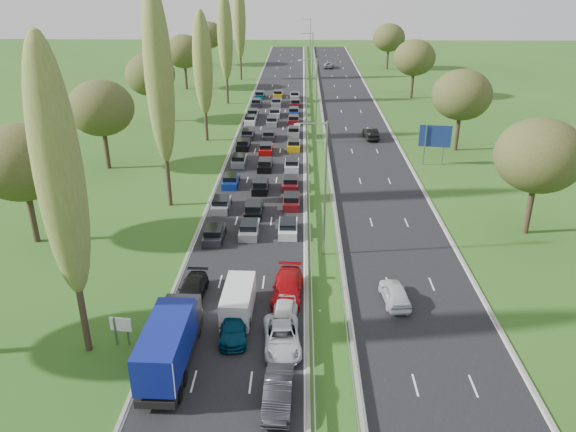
{
  "coord_description": "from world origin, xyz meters",
  "views": [
    {
      "loc": [
        2.45,
        -1.18,
        23.07
      ],
      "look_at": [
        1.24,
        47.95,
        1.5
      ],
      "focal_mm": 35.0,
      "sensor_mm": 36.0,
      "label": 1
    }
  ],
  "objects_px": {
    "near_car_2": "(180,327)",
    "white_van_rear": "(239,299)",
    "near_car_3": "(192,289)",
    "direction_sign": "(435,138)",
    "info_sign": "(121,327)",
    "blue_lorry": "(170,342)"
  },
  "relations": [
    {
      "from": "near_car_2",
      "to": "info_sign",
      "type": "height_order",
      "value": "info_sign"
    },
    {
      "from": "direction_sign",
      "to": "near_car_3",
      "type": "bearing_deg",
      "value": -127.58
    },
    {
      "from": "near_car_2",
      "to": "info_sign",
      "type": "distance_m",
      "value": 3.85
    },
    {
      "from": "white_van_rear",
      "to": "info_sign",
      "type": "distance_m",
      "value": 8.46
    },
    {
      "from": "near_car_2",
      "to": "white_van_rear",
      "type": "relative_size",
      "value": 0.95
    },
    {
      "from": "near_car_3",
      "to": "info_sign",
      "type": "relative_size",
      "value": 2.27
    },
    {
      "from": "blue_lorry",
      "to": "info_sign",
      "type": "bearing_deg",
      "value": 150.43
    },
    {
      "from": "near_car_2",
      "to": "white_van_rear",
      "type": "distance_m",
      "value": 4.86
    },
    {
      "from": "info_sign",
      "to": "direction_sign",
      "type": "height_order",
      "value": "direction_sign"
    },
    {
      "from": "near_car_3",
      "to": "white_van_rear",
      "type": "xyz_separation_m",
      "value": [
        3.75,
        -1.85,
        0.37
      ]
    },
    {
      "from": "near_car_3",
      "to": "blue_lorry",
      "type": "xyz_separation_m",
      "value": [
        0.22,
        -8.28,
        1.21
      ]
    },
    {
      "from": "near_car_2",
      "to": "near_car_3",
      "type": "distance_m",
      "value": 4.97
    },
    {
      "from": "blue_lorry",
      "to": "white_van_rear",
      "type": "distance_m",
      "value": 7.38
    },
    {
      "from": "white_van_rear",
      "to": "direction_sign",
      "type": "xyz_separation_m",
      "value": [
        21.43,
        34.57,
        2.49
      ]
    },
    {
      "from": "near_car_2",
      "to": "near_car_3",
      "type": "xyz_separation_m",
      "value": [
        -0.03,
        4.97,
        0.0
      ]
    },
    {
      "from": "blue_lorry",
      "to": "info_sign",
      "type": "height_order",
      "value": "blue_lorry"
    },
    {
      "from": "blue_lorry",
      "to": "near_car_3",
      "type": "bearing_deg",
      "value": 92.62
    },
    {
      "from": "near_car_3",
      "to": "near_car_2",
      "type": "bearing_deg",
      "value": -87.7
    },
    {
      "from": "white_van_rear",
      "to": "direction_sign",
      "type": "distance_m",
      "value": 40.75
    },
    {
      "from": "near_car_2",
      "to": "direction_sign",
      "type": "xyz_separation_m",
      "value": [
        25.15,
        37.69,
        2.86
      ]
    },
    {
      "from": "near_car_2",
      "to": "near_car_3",
      "type": "bearing_deg",
      "value": 93.93
    },
    {
      "from": "blue_lorry",
      "to": "direction_sign",
      "type": "bearing_deg",
      "value": 59.76
    }
  ]
}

